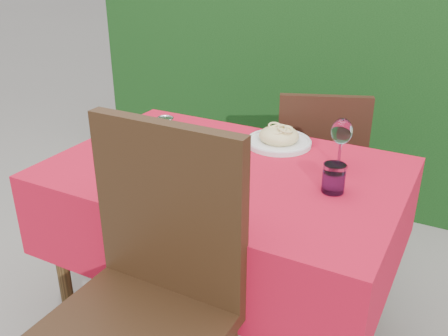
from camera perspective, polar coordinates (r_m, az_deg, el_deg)
The scene contains 11 objects.
ground at distance 2.23m, azimuth 0.16°, elevation -17.60°, with size 60.00×60.00×0.00m, color slate.
hedge at distance 3.16m, azimuth 13.89°, elevation 13.33°, with size 3.20×0.55×1.78m.
dining_table at distance 1.88m, azimuth 0.18°, elevation -4.06°, with size 1.26×0.86×0.75m.
chair_near at distance 1.45m, azimuth -8.69°, elevation -13.46°, with size 0.48×0.48×1.07m.
chair_far at distance 2.44m, azimuth 10.75°, elevation 0.20°, with size 0.52×0.52×0.89m.
pizza_plate at distance 1.69m, azimuth -2.80°, elevation -0.88°, with size 0.31×0.31×0.06m.
pasta_plate at distance 2.02m, azimuth 6.29°, elevation 3.38°, with size 0.26×0.26×0.07m.
water_glass at distance 1.66m, azimuth 12.41°, elevation -1.30°, with size 0.07×0.07×0.10m.
wine_glass at distance 1.81m, azimuth 13.29°, elevation 3.85°, with size 0.08×0.08×0.19m.
fork at distance 1.86m, azimuth -8.67°, elevation 0.62°, with size 0.03×0.21×0.01m, color #B6B5BC.
steel_ramekin at distance 2.26m, azimuth -6.72°, elevation 5.36°, with size 0.07×0.07×0.03m, color #AFAFB6.
Camera 1 is at (0.77, -1.46, 1.50)m, focal length 40.00 mm.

